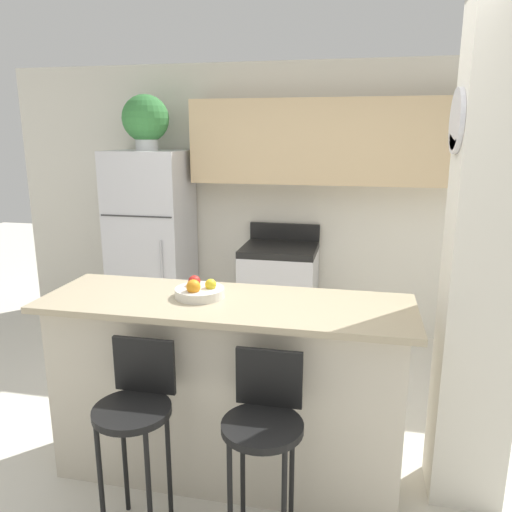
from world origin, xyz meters
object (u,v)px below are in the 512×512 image
object	(u,v)px
refrigerator	(152,244)
potted_plant_on_fridge	(146,120)
stove_range	(279,293)
fruit_bowl	(199,291)
bar_stool_left	(136,410)
bar_stool_right	(264,426)

from	to	relation	value
refrigerator	potted_plant_on_fridge	size ratio (longest dim) A/B	3.55
stove_range	fruit_bowl	size ratio (longest dim) A/B	3.98
bar_stool_left	bar_stool_right	size ratio (longest dim) A/B	1.00
bar_stool_right	potted_plant_on_fridge	size ratio (longest dim) A/B	1.93
bar_stool_right	fruit_bowl	distance (m)	0.82
refrigerator	potted_plant_on_fridge	world-z (taller)	potted_plant_on_fridge
bar_stool_left	bar_stool_right	bearing A→B (deg)	0.00
refrigerator	fruit_bowl	xyz separation A→B (m)	(1.11, -1.91, 0.20)
stove_range	fruit_bowl	world-z (taller)	fruit_bowl
stove_range	fruit_bowl	bearing A→B (deg)	-93.87
refrigerator	stove_range	distance (m)	1.31
bar_stool_right	bar_stool_left	bearing A→B (deg)	180.00
bar_stool_left	potted_plant_on_fridge	size ratio (longest dim) A/B	1.93
stove_range	fruit_bowl	distance (m)	2.02
refrigerator	bar_stool_right	size ratio (longest dim) A/B	1.84
stove_range	bar_stool_left	size ratio (longest dim) A/B	1.12
potted_plant_on_fridge	refrigerator	bearing A→B (deg)	-60.59
bar_stool_right	stove_range	bearing A→B (deg)	97.75
refrigerator	stove_range	world-z (taller)	refrigerator
potted_plant_on_fridge	fruit_bowl	xyz separation A→B (m)	(1.11, -1.91, -0.95)
stove_range	bar_stool_left	bearing A→B (deg)	-96.71
bar_stool_left	fruit_bowl	distance (m)	0.70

